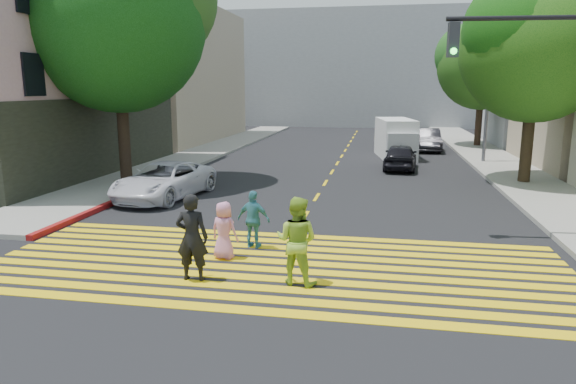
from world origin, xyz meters
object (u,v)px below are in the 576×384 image
(dark_car_near, at_px, (400,157))
(silver_car, at_px, (397,133))
(tree_left, at_px, (119,14))
(pedestrian_child, at_px, (224,230))
(dark_car_parked, at_px, (427,140))
(tree_right_far, at_px, (485,60))
(pedestrian_woman, at_px, (297,241))
(white_van, at_px, (396,140))
(traffic_signal, at_px, (561,90))
(white_sedan, at_px, (164,181))
(pedestrian_extra, at_px, (254,220))
(pedestrian_man, at_px, (192,237))
(tree_right_near, at_px, (538,39))

(dark_car_near, bearing_deg, silver_car, -86.09)
(dark_car_near, bearing_deg, tree_left, 32.36)
(pedestrian_child, relative_size, dark_car_parked, 0.32)
(tree_right_far, height_order, pedestrian_woman, tree_right_far)
(tree_right_far, distance_m, dark_car_parked, 6.86)
(tree_left, xyz_separation_m, white_van, (11.44, 10.56, -5.90))
(traffic_signal, bearing_deg, white_sedan, 161.06)
(pedestrian_woman, distance_m, traffic_signal, 8.11)
(pedestrian_extra, bearing_deg, pedestrian_man, 83.23)
(tree_right_far, bearing_deg, silver_car, 150.06)
(dark_car_near, distance_m, silver_car, 14.15)
(pedestrian_extra, relative_size, white_van, 0.30)
(traffic_signal, bearing_deg, tree_left, 154.81)
(tree_left, xyz_separation_m, traffic_signal, (15.10, -5.69, -2.98))
(traffic_signal, bearing_deg, white_van, 98.13)
(silver_car, bearing_deg, pedestrian_man, 73.85)
(dark_car_parked, bearing_deg, pedestrian_man, -105.64)
(pedestrian_man, distance_m, white_sedan, 8.70)
(traffic_signal, bearing_deg, pedestrian_extra, -169.13)
(dark_car_parked, bearing_deg, white_van, -118.72)
(silver_car, bearing_deg, white_van, 81.41)
(tree_right_near, distance_m, tree_right_far, 14.25)
(pedestrian_woman, height_order, traffic_signal, traffic_signal)
(pedestrian_child, distance_m, white_van, 19.83)
(pedestrian_woman, relative_size, traffic_signal, 0.30)
(tree_left, xyz_separation_m, pedestrian_man, (6.75, -10.22, -6.03))
(tree_right_far, relative_size, dark_car_near, 2.27)
(tree_left, distance_m, dark_car_parked, 20.79)
(pedestrian_woman, bearing_deg, dark_car_parked, -88.06)
(tree_left, distance_m, pedestrian_woman, 14.73)
(dark_car_near, bearing_deg, white_van, -83.76)
(tree_right_near, bearing_deg, dark_car_near, 147.55)
(tree_left, relative_size, pedestrian_extra, 6.93)
(dark_car_near, bearing_deg, tree_right_far, -112.57)
(white_sedan, bearing_deg, tree_left, 145.65)
(tree_right_far, distance_m, pedestrian_woman, 28.77)
(tree_left, distance_m, tree_right_near, 16.95)
(dark_car_parked, bearing_deg, pedestrian_extra, -105.51)
(tree_right_far, xyz_separation_m, silver_car, (-5.47, 3.15, -5.26))
(pedestrian_man, height_order, pedestrian_woman, pedestrian_man)
(tree_left, distance_m, pedestrian_man, 13.65)
(pedestrian_child, bearing_deg, white_sedan, -41.35)
(pedestrian_child, xyz_separation_m, silver_car, (4.75, 28.99, -0.07))
(dark_car_parked, xyz_separation_m, white_van, (-2.12, -3.89, 0.35))
(white_van, bearing_deg, tree_left, -146.03)
(pedestrian_extra, bearing_deg, tree_right_far, -101.52)
(white_sedan, xyz_separation_m, dark_car_near, (8.85, 8.61, -0.01))
(tree_left, bearing_deg, pedestrian_child, -51.40)
(tree_right_far, relative_size, pedestrian_woman, 4.68)
(tree_right_far, relative_size, pedestrian_man, 4.61)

